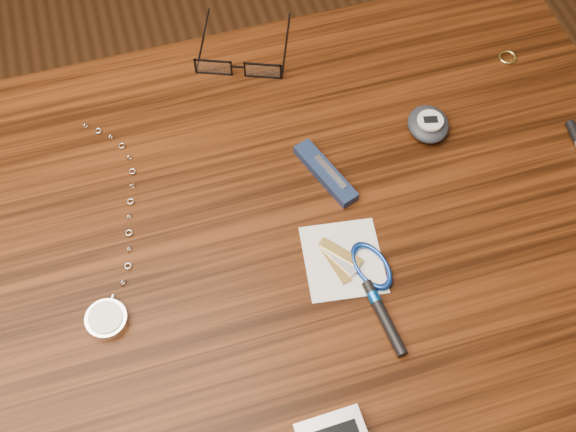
% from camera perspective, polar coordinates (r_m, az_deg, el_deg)
% --- Properties ---
extents(desk, '(1.00, 0.70, 0.75)m').
position_cam_1_polar(desk, '(0.89, -2.70, -6.83)').
color(desk, '#391909').
rests_on(desk, ground).
extents(eyeglasses, '(0.15, 0.15, 0.03)m').
position_cam_1_polar(eyeglasses, '(0.95, -3.90, 11.78)').
color(eyeglasses, black).
rests_on(eyeglasses, desk).
extents(gold_ring, '(0.02, 0.02, 0.00)m').
position_cam_1_polar(gold_ring, '(1.02, 16.96, 11.91)').
color(gold_ring, '#D7C861').
rests_on(gold_ring, desk).
extents(pocket_watch, '(0.09, 0.29, 0.01)m').
position_cam_1_polar(pocket_watch, '(0.79, -14.07, -7.32)').
color(pocket_watch, silver).
rests_on(pocket_watch, desk).
extents(pedometer, '(0.06, 0.07, 0.02)m').
position_cam_1_polar(pedometer, '(0.91, 11.03, 7.16)').
color(pedometer, black).
rests_on(pedometer, desk).
extents(notepad_keys, '(0.11, 0.11, 0.01)m').
position_cam_1_polar(notepad_keys, '(0.80, 5.53, -3.70)').
color(notepad_keys, silver).
rests_on(notepad_keys, desk).
extents(pocket_knife, '(0.05, 0.10, 0.01)m').
position_cam_1_polar(pocket_knife, '(0.85, 2.99, 3.41)').
color(pocket_knife, '#12203E').
rests_on(pocket_knife, desk).
extents(black_blue_pen, '(0.02, 0.09, 0.01)m').
position_cam_1_polar(black_blue_pen, '(0.77, 7.51, -7.77)').
color(black_blue_pen, black).
rests_on(black_blue_pen, desk).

